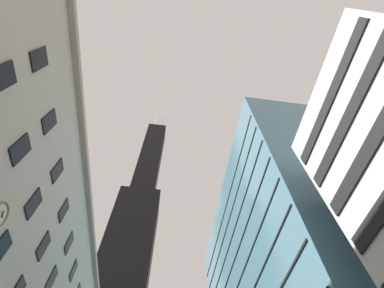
{
  "coord_description": "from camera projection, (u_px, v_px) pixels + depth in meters",
  "views": [
    {
      "loc": [
        -0.73,
        -7.93,
        1.54
      ],
      "look_at": [
        2.12,
        13.41,
        37.22
      ],
      "focal_mm": 24.74,
      "sensor_mm": 36.0,
      "label": 1
    }
  ],
  "objects": [
    {
      "name": "dark_skyscraper",
      "position": [
        121.0,
        282.0,
        98.38
      ],
      "size": [
        27.84,
        27.84,
        205.96
      ],
      "color": "black",
      "rests_on": "ground"
    }
  ]
}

